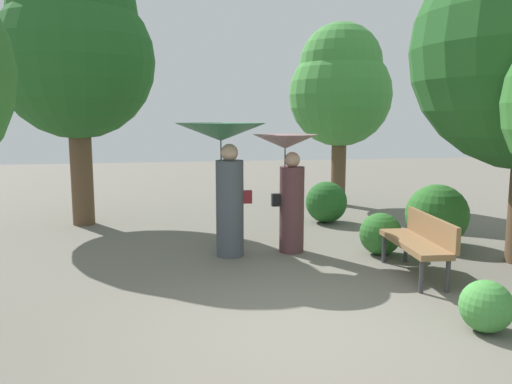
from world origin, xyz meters
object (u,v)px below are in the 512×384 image
(person_right, at_px, (288,175))
(tree_mid_left, at_px, (75,47))
(tree_far_back, at_px, (340,86))
(park_bench, at_px, (420,239))
(person_left, at_px, (224,159))

(person_right, height_order, tree_mid_left, tree_mid_left)
(tree_mid_left, relative_size, tree_far_back, 1.21)
(person_right, distance_m, tree_mid_left, 5.08)
(park_bench, height_order, tree_mid_left, tree_mid_left)
(tree_mid_left, bearing_deg, person_right, -38.32)
(person_left, height_order, park_bench, person_left)
(person_left, xyz_separation_m, park_bench, (2.50, -1.48, -1.02))
(person_left, height_order, person_right, person_left)
(person_right, bearing_deg, tree_far_back, -28.49)
(person_left, relative_size, tree_mid_left, 0.39)
(person_left, distance_m, tree_far_back, 5.51)
(person_right, relative_size, park_bench, 1.23)
(person_left, height_order, tree_far_back, tree_far_back)
(person_left, bearing_deg, park_bench, -120.01)
(person_right, height_order, tree_far_back, tree_far_back)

